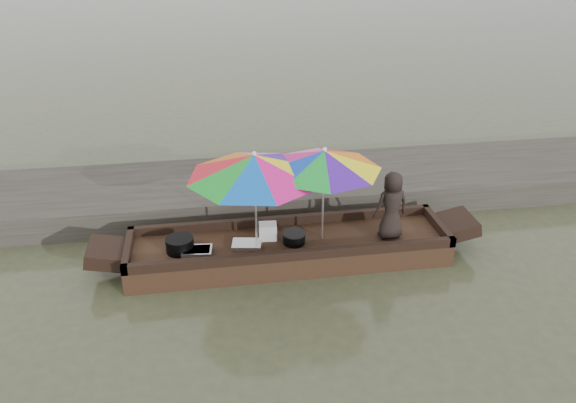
{
  "coord_description": "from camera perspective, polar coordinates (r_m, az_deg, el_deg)",
  "views": [
    {
      "loc": [
        -1.22,
        -7.56,
        4.91
      ],
      "look_at": [
        0.0,
        0.1,
        1.0
      ],
      "focal_mm": 35.0,
      "sensor_mm": 36.0,
      "label": 1
    }
  ],
  "objects": [
    {
      "name": "umbrella_bow",
      "position": [
        8.48,
        -3.32,
        0.21
      ],
      "size": [
        2.41,
        2.41,
        1.55
      ],
      "primitive_type": null,
      "rotation": [
        0.0,
        0.0,
        0.2
      ],
      "color": "#3E14A5",
      "rests_on": "boat_hull"
    },
    {
      "name": "dock",
      "position": [
        10.88,
        -1.74,
        1.39
      ],
      "size": [
        22.0,
        2.2,
        0.5
      ],
      "primitive_type": "cube",
      "color": "#2D2B26",
      "rests_on": "ground"
    },
    {
      "name": "supply_bag",
      "position": [
        8.92,
        -2.06,
        -3.03
      ],
      "size": [
        0.3,
        0.24,
        0.26
      ],
      "primitive_type": "cube",
      "rotation": [
        0.0,
        0.0,
        -0.08
      ],
      "color": "silver",
      "rests_on": "boat_hull"
    },
    {
      "name": "umbrella_stern",
      "position": [
        8.63,
        3.6,
        0.7
      ],
      "size": [
        1.93,
        1.93,
        1.55
      ],
      "primitive_type": null,
      "rotation": [
        0.0,
        0.0,
        -0.11
      ],
      "color": "orange",
      "rests_on": "boat_hull"
    },
    {
      "name": "charcoal_grill",
      "position": [
        8.82,
        0.62,
        -3.75
      ],
      "size": [
        0.35,
        0.35,
        0.17
      ],
      "primitive_type": "cylinder",
      "color": "black",
      "rests_on": "boat_hull"
    },
    {
      "name": "water",
      "position": [
        9.09,
        0.1,
        -5.92
      ],
      "size": [
        80.0,
        80.0,
        0.0
      ],
      "primitive_type": "plane",
      "color": "#3B402B",
      "rests_on": "ground"
    },
    {
      "name": "tray_crayfish",
      "position": [
        8.66,
        -9.23,
        -5.05
      ],
      "size": [
        0.48,
        0.36,
        0.09
      ],
      "primitive_type": "cube",
      "rotation": [
        0.0,
        0.0,
        -0.1
      ],
      "color": "silver",
      "rests_on": "boat_hull"
    },
    {
      "name": "cooking_pot",
      "position": [
        8.75,
        -10.93,
        -4.33
      ],
      "size": [
        0.43,
        0.43,
        0.23
      ],
      "primitive_type": "cylinder",
      "color": "black",
      "rests_on": "boat_hull"
    },
    {
      "name": "boat_hull",
      "position": [
        9.0,
        0.1,
        -4.98
      ],
      "size": [
        5.05,
        1.2,
        0.35
      ],
      "primitive_type": "cube",
      "color": "black",
      "rests_on": "water"
    },
    {
      "name": "tray_scallop",
      "position": [
        8.78,
        -4.21,
        -4.36
      ],
      "size": [
        0.5,
        0.38,
        0.06
      ],
      "primitive_type": "cube",
      "rotation": [
        0.0,
        0.0,
        -0.17
      ],
      "color": "silver",
      "rests_on": "boat_hull"
    },
    {
      "name": "vendor",
      "position": [
        8.91,
        10.47,
        -0.39
      ],
      "size": [
        0.6,
        0.43,
        1.12
      ],
      "primitive_type": "imported",
      "rotation": [
        0.0,
        0.0,
        3.28
      ],
      "color": "black",
      "rests_on": "boat_hull"
    }
  ]
}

